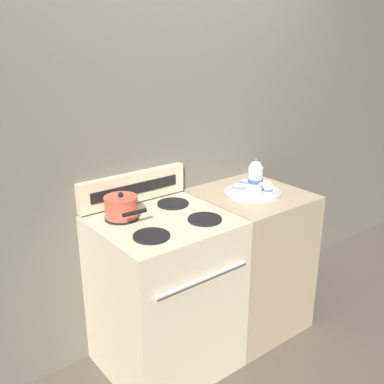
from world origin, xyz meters
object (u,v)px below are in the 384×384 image
(teacup_right, at_px, (246,184))
(creamer_jug, at_px, (267,189))
(serving_tray, at_px, (253,192))
(stove, at_px, (165,294))
(teacup_front, at_px, (239,190))
(teapot, at_px, (255,179))
(teacup_left, at_px, (266,186))
(saucepan, at_px, (121,207))

(teacup_right, height_order, creamer_jug, creamer_jug)
(serving_tray, relative_size, teacup_right, 3.20)
(stove, relative_size, teacup_front, 8.44)
(teacup_front, bearing_deg, stove, -177.32)
(serving_tray, relative_size, creamer_jug, 5.46)
(serving_tray, height_order, teapot, teapot)
(stove, bearing_deg, teapot, -7.36)
(serving_tray, bearing_deg, stove, 179.83)
(stove, distance_m, teacup_right, 0.86)
(teacup_front, height_order, creamer_jug, creamer_jug)
(teapot, xyz_separation_m, teacup_front, (-0.03, 0.11, -0.09))
(teacup_front, bearing_deg, teacup_left, -14.89)
(saucepan, height_order, teapot, teapot)
(saucepan, height_order, serving_tray, saucepan)
(saucepan, bearing_deg, serving_tray, -9.78)
(saucepan, height_order, teacup_left, saucepan)
(teapot, relative_size, creamer_jug, 3.67)
(creamer_jug, bearing_deg, saucepan, 164.78)
(teacup_right, bearing_deg, stove, -173.88)
(teacup_right, bearing_deg, teacup_left, -50.75)
(serving_tray, height_order, teacup_right, teacup_right)
(serving_tray, xyz_separation_m, creamer_jug, (0.03, -0.09, 0.04))
(teacup_left, distance_m, teacup_right, 0.13)
(teapot, bearing_deg, creamer_jug, -9.29)
(stove, xyz_separation_m, teapot, (0.61, -0.08, 0.59))
(teapot, height_order, creamer_jug, teapot)
(saucepan, bearing_deg, teacup_left, -10.05)
(teapot, distance_m, teacup_front, 0.14)
(teapot, relative_size, teacup_left, 2.15)
(teacup_left, bearing_deg, teacup_front, 165.11)
(teacup_front, relative_size, creamer_jug, 1.71)
(stove, height_order, creamer_jug, creamer_jug)
(teacup_right, relative_size, creamer_jug, 1.71)
(stove, distance_m, teacup_front, 0.77)
(stove, distance_m, creamer_jug, 0.87)
(teapot, xyz_separation_m, teacup_right, (0.08, 0.15, -0.09))
(serving_tray, relative_size, teapot, 1.49)
(stove, xyz_separation_m, creamer_jug, (0.70, -0.09, 0.51))
(teacup_left, bearing_deg, saucepan, 169.95)
(saucepan, distance_m, teapot, 0.81)
(teacup_right, bearing_deg, serving_tray, -103.54)
(saucepan, xyz_separation_m, serving_tray, (0.84, -0.15, -0.06))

